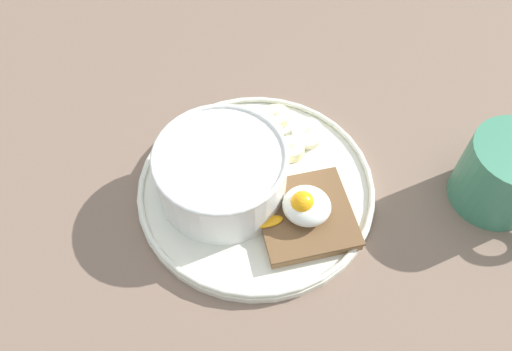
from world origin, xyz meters
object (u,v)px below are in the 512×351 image
Objects in this scene: banana_slice_left at (291,149)px; toast_slice at (305,215)px; banana_slice_back at (249,124)px; banana_slice_front at (279,117)px; poached_egg at (305,206)px; coffee_mug at (506,175)px; banana_slice_inner at (273,135)px; oatmeal_bowl at (222,173)px; banana_slice_right at (307,134)px.

toast_slice is at bearing 111.02° from banana_slice_left.
banana_slice_back is at bearing -23.13° from banana_slice_left.
toast_slice is 3.01× the size of banana_slice_front.
banana_slice_front is at bearing -66.17° from toast_slice.
banana_slice_back is at bearing -51.22° from poached_egg.
coffee_mug reaches higher than poached_egg.
poached_egg is (0.14, 0.08, 2.04)cm from toast_slice.
banana_slice_inner is 0.37× the size of coffee_mug.
oatmeal_bowl reaches higher than banana_slice_right.
oatmeal_bowl is 9.17cm from banana_slice_back.
oatmeal_bowl is at bearing 13.49° from coffee_mug.
coffee_mug reaches higher than banana_slice_inner.
banana_slice_left is 0.96× the size of banana_slice_inner.
poached_egg is 1.73× the size of banana_slice_front.
oatmeal_bowl is 1.18× the size of coffee_mug.
poached_egg reaches higher than banana_slice_inner.
coffee_mug is at bearing 170.20° from banana_slice_front.
poached_egg is 13.54cm from banana_slice_back.
banana_slice_front is (5.36, -12.52, -2.28)cm from poached_egg.
toast_slice is 2.94× the size of banana_slice_right.
oatmeal_bowl is 3.32× the size of banana_slice_left.
banana_slice_left reaches higher than banana_slice_inner.
poached_egg is (-9.00, 1.57, -0.26)cm from oatmeal_bowl.
coffee_mug reaches higher than toast_slice.
poached_egg is at bearing 98.71° from banana_slice_right.
toast_slice reaches higher than banana_slice_front.
banana_slice_left is 0.95× the size of banana_slice_right.
banana_slice_right is (-7.38, -9.01, -2.25)cm from oatmeal_bowl.
banana_slice_back is (5.44, -2.32, 0.15)cm from banana_slice_left.
poached_egg is at bearing 23.53° from coffee_mug.
banana_slice_right reaches higher than toast_slice.
banana_slice_front is at bearing -9.80° from coffee_mug.
banana_slice_back reaches higher than banana_slice_inner.
coffee_mug is (-20.69, 2.27, 2.34)cm from banana_slice_right.
banana_slice_front is 0.98× the size of banana_slice_right.
banana_slice_back is at bearing 34.55° from banana_slice_front.
banana_slice_left is at bearing 118.63° from banana_slice_front.
oatmeal_bowl reaches higher than banana_slice_left.
toast_slice is 3.09× the size of banana_slice_left.
banana_slice_inner is (3.75, 0.78, -0.31)cm from banana_slice_right.
banana_slice_back is at bearing -12.00° from banana_slice_inner.
coffee_mug reaches higher than oatmeal_bowl.
banana_slice_right is at bearing -168.23° from banana_slice_inner.
toast_slice is 2.04cm from poached_egg.
poached_egg is 1.87× the size of banana_slice_back.
poached_egg is at bearing 31.11° from toast_slice.
poached_egg reaches higher than banana_slice_back.
banana_slice_left is at bearing -132.73° from oatmeal_bowl.
toast_slice is 1.74× the size of poached_egg.
coffee_mug is (-18.94, -8.22, 2.39)cm from toast_slice.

